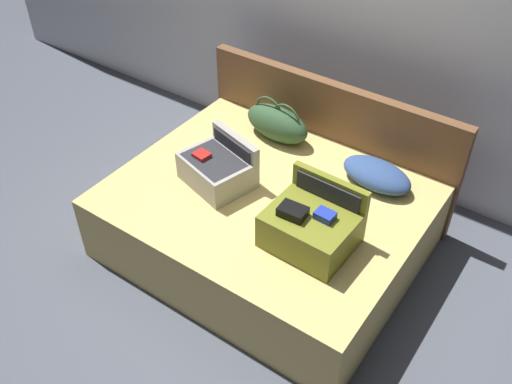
% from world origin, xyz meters
% --- Properties ---
extents(ground_plane, '(12.00, 12.00, 0.00)m').
position_xyz_m(ground_plane, '(0.00, 0.00, 0.00)').
color(ground_plane, '#4C515B').
extents(back_wall, '(8.00, 0.10, 2.60)m').
position_xyz_m(back_wall, '(0.00, 1.65, 1.30)').
color(back_wall, silver).
rests_on(back_wall, ground).
extents(bed, '(1.95, 1.55, 0.49)m').
position_xyz_m(bed, '(0.00, 0.40, 0.24)').
color(bed, tan).
rests_on(bed, ground).
extents(headboard, '(1.99, 0.08, 0.92)m').
position_xyz_m(headboard, '(0.00, 1.21, 0.46)').
color(headboard, brown).
rests_on(headboard, ground).
extents(hard_case_large, '(0.50, 0.43, 0.37)m').
position_xyz_m(hard_case_large, '(0.46, 0.19, 0.62)').
color(hard_case_large, olive).
rests_on(hard_case_large, bed).
extents(hard_case_medium, '(0.52, 0.46, 0.31)m').
position_xyz_m(hard_case_medium, '(-0.33, 0.32, 0.60)').
color(hard_case_medium, gray).
rests_on(hard_case_medium, bed).
extents(duffel_bag, '(0.53, 0.28, 0.31)m').
position_xyz_m(duffel_bag, '(-0.30, 0.97, 0.61)').
color(duffel_bag, '#2D4C2D').
rests_on(duffel_bag, bed).
extents(pillow_near_headboard, '(0.52, 0.34, 0.15)m').
position_xyz_m(pillow_near_headboard, '(0.53, 0.90, 0.56)').
color(pillow_near_headboard, navy).
rests_on(pillow_near_headboard, bed).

